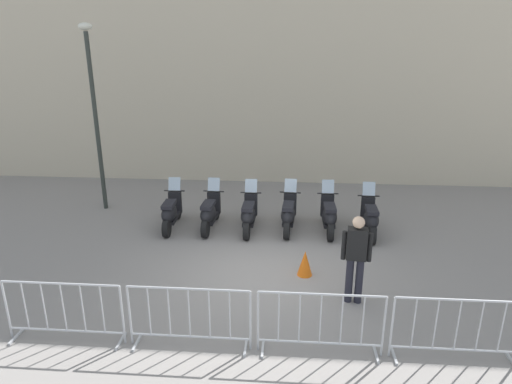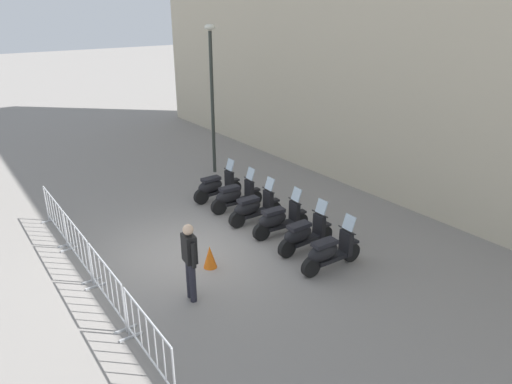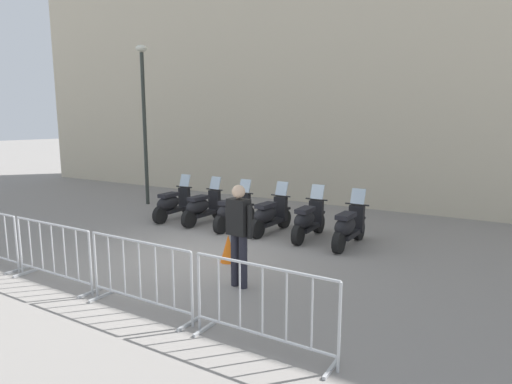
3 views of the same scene
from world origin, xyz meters
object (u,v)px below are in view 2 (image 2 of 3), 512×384
object	(u,v)px
barrier_segment_1	(77,245)
street_lamp	(212,85)
motorcycle_1	(235,196)
motorcycle_5	(329,252)
barrier_segment_3	(148,341)
motorcycle_4	(304,234)
barrier_segment_2	(107,285)
motorcycle_0	(216,186)
motorcycle_3	(279,220)
barrier_segment_0	(55,215)
motorcycle_2	(253,208)
officer_near_row_end	(190,258)
traffic_cone	(210,257)

from	to	relation	value
barrier_segment_1	street_lamp	world-z (taller)	street_lamp
motorcycle_1	motorcycle_5	distance (m)	4.11
barrier_segment_3	motorcycle_5	bearing A→B (deg)	94.18
motorcycle_4	barrier_segment_3	distance (m)	5.03
barrier_segment_2	barrier_segment_3	distance (m)	2.05
motorcycle_0	motorcycle_3	distance (m)	3.07
motorcycle_5	barrier_segment_0	bearing A→B (deg)	-142.51
motorcycle_1	barrier_segment_1	size ratio (longest dim) A/B	0.88
motorcycle_2	motorcycle_1	bearing A→B (deg)	175.40
barrier_segment_0	officer_near_row_end	bearing A→B (deg)	15.33
barrier_segment_2	motorcycle_0	bearing A→B (deg)	125.27
barrier_segment_3	street_lamp	size ratio (longest dim) A/B	0.38
motorcycle_2	traffic_cone	bearing A→B (deg)	-60.22
motorcycle_5	barrier_segment_1	size ratio (longest dim) A/B	0.88
barrier_segment_2	officer_near_row_end	distance (m)	1.74
traffic_cone	officer_near_row_end	bearing A→B (deg)	-49.44
street_lamp	traffic_cone	size ratio (longest dim) A/B	9.42
traffic_cone	street_lamp	bearing A→B (deg)	146.15
motorcycle_0	street_lamp	xyz separation A→B (m)	(-2.31, 1.44, 2.72)
officer_near_row_end	barrier_segment_0	bearing A→B (deg)	-164.67
barrier_segment_2	street_lamp	size ratio (longest dim) A/B	0.38
motorcycle_1	motorcycle_0	bearing A→B (deg)	-179.68
motorcycle_0	barrier_segment_1	distance (m)	4.94
barrier_segment_2	officer_near_row_end	xyz separation A→B (m)	(0.78, 1.49, 0.46)
motorcycle_1	barrier_segment_0	size ratio (longest dim) A/B	0.88
motorcycle_3	barrier_segment_3	distance (m)	5.44
motorcycle_0	motorcycle_4	size ratio (longest dim) A/B	1.00
motorcycle_4	barrier_segment_1	distance (m)	5.43
barrier_segment_1	barrier_segment_3	distance (m)	4.11
motorcycle_2	motorcycle_4	bearing A→B (deg)	0.29
motorcycle_0	motorcycle_2	world-z (taller)	same
barrier_segment_1	traffic_cone	bearing A→B (deg)	50.38
barrier_segment_2	traffic_cone	bearing A→B (deg)	91.50
barrier_segment_0	barrier_segment_1	xyz separation A→B (m)	(2.05, -0.08, 0.00)
barrier_segment_1	street_lamp	bearing A→B (deg)	120.64
barrier_segment_1	barrier_segment_2	world-z (taller)	same
motorcycle_4	barrier_segment_2	world-z (taller)	motorcycle_4
street_lamp	officer_near_row_end	size ratio (longest dim) A/B	2.99
barrier_segment_1	barrier_segment_0	bearing A→B (deg)	177.88
motorcycle_3	officer_near_row_end	bearing A→B (deg)	-71.38
barrier_segment_2	motorcycle_2	bearing A→B (deg)	106.05
street_lamp	barrier_segment_1	bearing A→B (deg)	-59.36
motorcycle_2	motorcycle_5	xyz separation A→B (m)	(3.08, -0.14, 0.00)
motorcycle_4	motorcycle_3	bearing A→B (deg)	177.05
barrier_segment_1	barrier_segment_3	bearing A→B (deg)	-2.12
barrier_segment_2	traffic_cone	distance (m)	2.49
motorcycle_0	motorcycle_1	size ratio (longest dim) A/B	1.00
motorcycle_2	barrier_segment_0	xyz separation A→B (m)	(-2.74, -4.60, 0.07)
motorcycle_5	barrier_segment_1	world-z (taller)	motorcycle_5
motorcycle_1	barrier_segment_2	size ratio (longest dim) A/B	0.88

